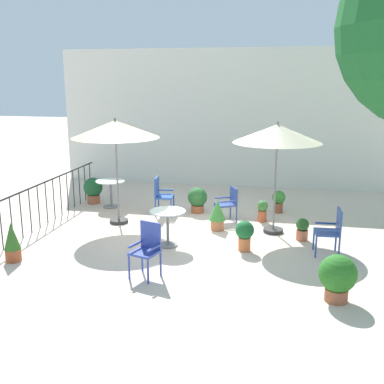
{
  "coord_description": "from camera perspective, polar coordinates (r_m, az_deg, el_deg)",
  "views": [
    {
      "loc": [
        1.98,
        -9.56,
        3.31
      ],
      "look_at": [
        0.0,
        0.24,
        0.87
      ],
      "focal_mm": 43.04,
      "sensor_mm": 36.0,
      "label": 1
    }
  ],
  "objects": [
    {
      "name": "potted_plant_0",
      "position": [
        12.92,
        -12.16,
        0.35
      ],
      "size": [
        0.52,
        0.52,
        0.72
      ],
      "color": "#A2573B",
      "rests_on": "ground"
    },
    {
      "name": "patio_chair_1",
      "position": [
        11.04,
        4.56,
        -1.21
      ],
      "size": [
        0.6,
        0.59,
        0.83
      ],
      "color": "#33498F",
      "rests_on": "ground"
    },
    {
      "name": "villa_facade",
      "position": [
        14.7,
        3.7,
        9.09
      ],
      "size": [
        10.39,
        0.3,
        4.27
      ],
      "primitive_type": "cube",
      "color": "silver",
      "rests_on": "ground"
    },
    {
      "name": "potted_plant_5",
      "position": [
        11.95,
        10.68,
        -0.99
      ],
      "size": [
        0.34,
        0.34,
        0.57
      ],
      "color": "brown",
      "rests_on": "ground"
    },
    {
      "name": "patio_chair_2",
      "position": [
        7.97,
        -5.56,
        -6.7
      ],
      "size": [
        0.53,
        0.53,
        0.95
      ],
      "color": "#2F429D",
      "rests_on": "ground"
    },
    {
      "name": "patio_umbrella_0",
      "position": [
        10.7,
        -9.48,
        7.58
      ],
      "size": [
        2.01,
        2.01,
        2.49
      ],
      "color": "#2D2D2D",
      "rests_on": "ground"
    },
    {
      "name": "potted_plant_8",
      "position": [
        11.15,
        8.71,
        -2.19
      ],
      "size": [
        0.27,
        0.27,
        0.51
      ],
      "color": "#BC5431",
      "rests_on": "ground"
    },
    {
      "name": "ground_plane",
      "position": [
        10.31,
        -0.26,
        -5.02
      ],
      "size": [
        60.0,
        60.0,
        0.0
      ],
      "primitive_type": "plane",
      "color": "beige"
    },
    {
      "name": "potted_plant_7",
      "position": [
        9.2,
        6.54,
        -5.12
      ],
      "size": [
        0.37,
        0.37,
        0.61
      ],
      "color": "#CF6E3C",
      "rests_on": "ground"
    },
    {
      "name": "potted_plant_3",
      "position": [
        11.74,
        0.69,
        -0.86
      ],
      "size": [
        0.5,
        0.5,
        0.65
      ],
      "color": "#B25A34",
      "rests_on": "ground"
    },
    {
      "name": "terrace_railing",
      "position": [
        11.31,
        -17.66,
        -0.41
      ],
      "size": [
        0.03,
        5.39,
        1.01
      ],
      "color": "black",
      "rests_on": "ground"
    },
    {
      "name": "potted_plant_1",
      "position": [
        7.44,
        17.6,
        -9.9
      ],
      "size": [
        0.58,
        0.58,
        0.74
      ],
      "color": "#9A5639",
      "rests_on": "ground"
    },
    {
      "name": "potted_plant_2",
      "position": [
        9.24,
        -21.4,
        -5.76
      ],
      "size": [
        0.3,
        0.3,
        0.76
      ],
      "color": "#9E4C2A",
      "rests_on": "ground"
    },
    {
      "name": "cafe_table_0",
      "position": [
        12.39,
        -10.03,
        0.42
      ],
      "size": [
        0.77,
        0.77,
        0.73
      ],
      "color": "silver",
      "rests_on": "ground"
    },
    {
      "name": "potted_plant_4",
      "position": [
        10.39,
        3.16,
        -2.71
      ],
      "size": [
        0.38,
        0.38,
        0.7
      ],
      "color": "#BF6F46",
      "rests_on": "ground"
    },
    {
      "name": "patio_chair_0",
      "position": [
        9.29,
        16.93,
        -4.38
      ],
      "size": [
        0.48,
        0.49,
        0.91
      ],
      "color": "#304E9A",
      "rests_on": "ground"
    },
    {
      "name": "cafe_table_1",
      "position": [
        9.36,
        -3.02,
        -3.66
      ],
      "size": [
        0.73,
        0.73,
        0.75
      ],
      "color": "white",
      "rests_on": "ground"
    },
    {
      "name": "patio_chair_3",
      "position": [
        11.56,
        -3.83,
        -0.15
      ],
      "size": [
        0.47,
        0.5,
        0.96
      ],
      "color": "#244A9B",
      "rests_on": "ground"
    },
    {
      "name": "potted_plant_6",
      "position": [
        10.03,
        13.52,
        -4.43
      ],
      "size": [
        0.28,
        0.28,
        0.48
      ],
      "color": "#C16748",
      "rests_on": "ground"
    },
    {
      "name": "patio_umbrella_1",
      "position": [
        10.02,
        10.53,
        6.99
      ],
      "size": [
        1.9,
        1.9,
        2.46
      ],
      "color": "#2D2D2D",
      "rests_on": "ground"
    }
  ]
}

